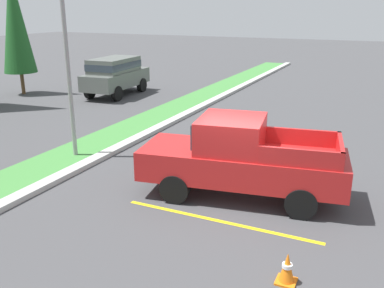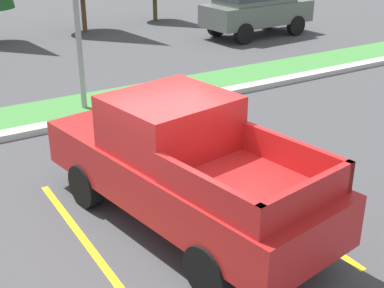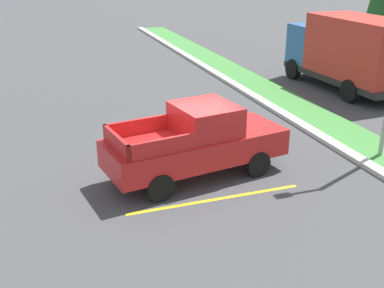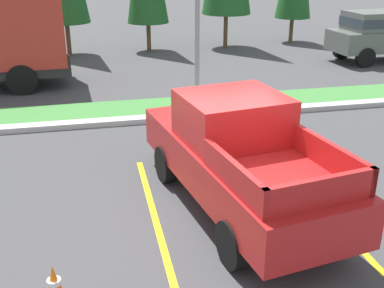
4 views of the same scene
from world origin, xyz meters
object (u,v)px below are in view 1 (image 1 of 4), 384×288
at_px(street_light, 69,38).
at_px(cypress_tree_far_right, 15,21).
at_px(suv_distant, 115,73).
at_px(traffic_cone, 287,268).
at_px(pickup_truck_main, 240,158).

height_order(street_light, cypress_tree_far_right, cypress_tree_far_right).
bearing_deg(suv_distant, street_light, -151.90).
relative_size(suv_distant, traffic_cone, 7.85).
height_order(pickup_truck_main, street_light, street_light).
xyz_separation_m(street_light, cypress_tree_far_right, (7.24, 9.96, 0.21)).
bearing_deg(cypress_tree_far_right, street_light, -126.00).
xyz_separation_m(suv_distant, street_light, (-9.18, -4.90, 2.61)).
height_order(suv_distant, cypress_tree_far_right, cypress_tree_far_right).
xyz_separation_m(pickup_truck_main, cypress_tree_far_right, (7.86, 15.75, 3.02)).
xyz_separation_m(street_light, traffic_cone, (-3.79, -7.79, -3.56)).
relative_size(suv_distant, street_light, 0.71).
height_order(street_light, traffic_cone, street_light).
bearing_deg(street_light, cypress_tree_far_right, 54.00).
height_order(suv_distant, street_light, street_light).
relative_size(pickup_truck_main, street_light, 0.83).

